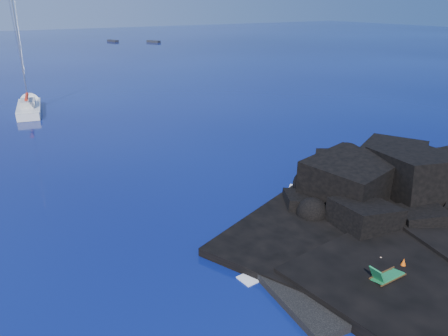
% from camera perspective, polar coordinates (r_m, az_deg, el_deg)
% --- Properties ---
extents(ground, '(400.00, 400.00, 0.00)m').
position_cam_1_polar(ground, '(19.07, 7.78, -18.41)').
color(ground, '#04063B').
rests_on(ground, ground).
extents(headland, '(24.00, 24.00, 3.60)m').
position_cam_1_polar(headland, '(29.35, 24.12, -5.18)').
color(headland, black).
rests_on(headland, ground).
extents(beach, '(9.08, 6.86, 0.70)m').
position_cam_1_polar(beach, '(21.97, 16.34, -13.20)').
color(beach, black).
rests_on(beach, ground).
extents(surf_foam, '(10.00, 8.00, 0.06)m').
position_cam_1_polar(surf_foam, '(24.94, 9.52, -8.18)').
color(surf_foam, white).
rests_on(surf_foam, ground).
extents(sailboat, '(4.53, 12.00, 12.31)m').
position_cam_1_polar(sailboat, '(55.50, -24.03, 6.69)').
color(sailboat, white).
rests_on(sailboat, ground).
extents(deck_chair, '(1.74, 0.78, 1.19)m').
position_cam_1_polar(deck_chair, '(20.91, 20.68, -12.59)').
color(deck_chair, '#19743D').
rests_on(deck_chair, beach).
extents(towel, '(1.93, 1.10, 0.05)m').
position_cam_1_polar(towel, '(22.29, 18.81, -11.82)').
color(towel, white).
rests_on(towel, beach).
extents(sunbather, '(1.79, 0.69, 0.26)m').
position_cam_1_polar(sunbather, '(22.22, 18.86, -11.49)').
color(sunbather, tan).
rests_on(sunbather, towel).
extents(marker_cone, '(0.53, 0.53, 0.63)m').
position_cam_1_polar(marker_cone, '(22.22, 22.36, -11.57)').
color(marker_cone, '#FF5D0D').
rests_on(marker_cone, beach).
extents(distant_boat_a, '(2.55, 4.58, 0.58)m').
position_cam_1_polar(distant_boat_a, '(145.24, -14.31, 15.69)').
color(distant_boat_a, '#232328').
rests_on(distant_boat_a, ground).
extents(distant_boat_b, '(3.21, 4.75, 0.61)m').
position_cam_1_polar(distant_boat_b, '(140.39, -9.19, 15.88)').
color(distant_boat_b, '#242529').
rests_on(distant_boat_b, ground).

